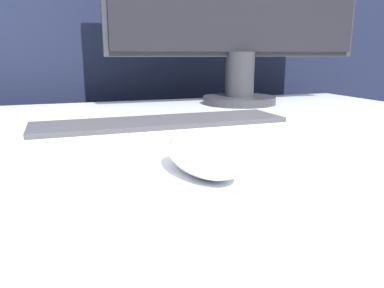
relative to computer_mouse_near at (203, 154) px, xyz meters
The scene contains 3 objects.
partition_panel 0.82m from the computer_mouse_near, 94.50° to the left, with size 5.00×0.03×1.41m.
computer_mouse_near is the anchor object (origin of this frame).
keyboard 0.22m from the computer_mouse_near, 87.76° to the left, with size 0.43×0.13×0.02m.
Camera 1 is at (-0.07, -0.57, 0.85)m, focal length 35.00 mm.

